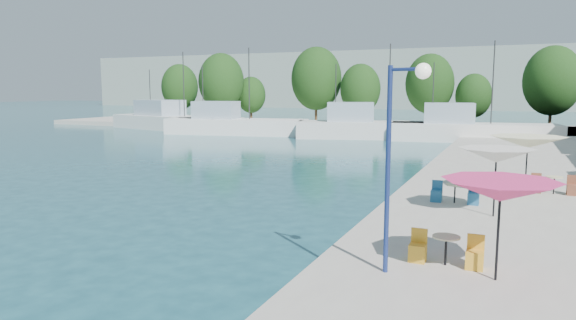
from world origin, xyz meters
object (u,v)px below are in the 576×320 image
at_px(trawler_02, 233,125).
at_px(umbrella_white, 496,155).
at_px(street_lamp, 401,131).
at_px(umbrella_cream, 528,142).
at_px(trawler_03, 369,128).
at_px(umbrella_pink, 500,191).
at_px(trawler_01, 172,121).
at_px(trawler_04, 469,131).

relative_size(trawler_02, umbrella_white, 6.38).
bearing_deg(street_lamp, umbrella_cream, 89.08).
height_order(trawler_02, trawler_03, same).
bearing_deg(umbrella_white, umbrella_cream, 76.86).
relative_size(umbrella_pink, street_lamp, 0.53).
distance_m(trawler_01, trawler_04, 36.52).
height_order(trawler_02, umbrella_cream, trawler_02).
relative_size(umbrella_white, street_lamp, 0.52).
xyz_separation_m(umbrella_pink, street_lamp, (-2.19, -0.57, 1.35)).
bearing_deg(street_lamp, trawler_04, 105.43).
xyz_separation_m(trawler_03, umbrella_pink, (13.64, -40.36, 1.66)).
distance_m(trawler_02, umbrella_pink, 48.88).
relative_size(umbrella_pink, umbrella_cream, 0.86).
bearing_deg(trawler_01, trawler_04, 13.92).
height_order(umbrella_white, umbrella_cream, umbrella_cream).
relative_size(trawler_03, umbrella_pink, 6.11).
xyz_separation_m(trawler_03, umbrella_white, (13.36, -33.74, 1.70)).
relative_size(trawler_04, street_lamp, 3.25).
bearing_deg(trawler_03, trawler_04, -10.87).
bearing_deg(trawler_02, street_lamp, -64.86).
distance_m(trawler_01, trawler_03, 26.68).
relative_size(trawler_03, umbrella_white, 6.28).
bearing_deg(umbrella_pink, trawler_02, 126.96).
bearing_deg(trawler_04, umbrella_pink, -93.50).
height_order(trawler_02, street_lamp, trawler_02).
distance_m(trawler_03, trawler_04, 9.94).
bearing_deg(umbrella_white, trawler_04, 95.71).
relative_size(trawler_02, trawler_04, 1.02).
distance_m(trawler_02, trawler_03, 15.78).
distance_m(umbrella_white, street_lamp, 7.55).
bearing_deg(trawler_04, trawler_03, 176.46).
distance_m(trawler_01, umbrella_pink, 58.42).
relative_size(trawler_03, umbrella_cream, 5.28).
relative_size(trawler_02, umbrella_cream, 5.37).
relative_size(trawler_02, street_lamp, 3.31).
xyz_separation_m(trawler_01, trawler_02, (10.88, -3.28, 0.00)).
height_order(umbrella_pink, street_lamp, street_lamp).
bearing_deg(trawler_02, trawler_04, -4.38).
xyz_separation_m(umbrella_white, street_lamp, (-1.91, -7.19, 1.31)).
bearing_deg(umbrella_cream, street_lamp, -104.22).
bearing_deg(umbrella_pink, trawler_03, 108.68).
height_order(trawler_03, trawler_04, same).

